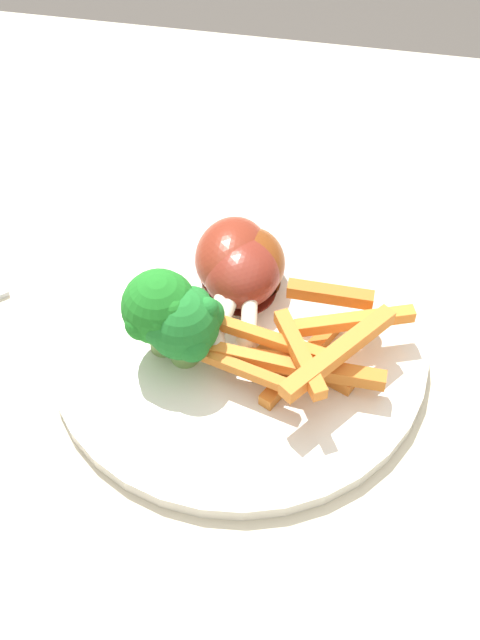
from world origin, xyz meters
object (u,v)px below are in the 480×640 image
object	(u,v)px
dining_table	(262,418)
chicken_drumstick_near	(251,268)
chicken_drumstick_far	(231,260)
broccoli_floret_front	(186,323)
broccoli_floret_middle	(159,310)
carrot_fries_pile	(307,349)
dinner_plate	(240,342)
chicken_drumstick_extra	(241,275)

from	to	relation	value
dining_table	chicken_drumstick_near	distance (m)	0.14
chicken_drumstick_near	chicken_drumstick_far	distance (m)	0.02
broccoli_floret_front	chicken_drumstick_near	size ratio (longest dim) A/B	0.55
broccoli_floret_front	dining_table	bearing A→B (deg)	21.95
broccoli_floret_middle	carrot_fries_pile	xyz separation A→B (m)	(0.11, 0.00, -0.02)
broccoli_floret_front	chicken_drumstick_near	xyz separation A→B (m)	(0.03, 0.08, -0.02)
dinner_plate	chicken_drumstick_far	world-z (taller)	chicken_drumstick_far
carrot_fries_pile	chicken_drumstick_near	xyz separation A→B (m)	(-0.05, 0.07, -0.00)
broccoli_floret_middle	carrot_fries_pile	distance (m)	0.11
dinner_plate	broccoli_floret_middle	distance (m)	0.08
broccoli_floret_middle	chicken_drumstick_extra	bearing A→B (deg)	53.79
carrot_fries_pile	chicken_drumstick_extra	distance (m)	0.09
broccoli_floret_middle	chicken_drumstick_far	distance (m)	0.09
broccoli_floret_middle	dinner_plate	bearing A→B (deg)	21.79
carrot_fries_pile	chicken_drumstick_far	world-z (taller)	chicken_drumstick_far
broccoli_floret_front	broccoli_floret_middle	bearing A→B (deg)	171.06
chicken_drumstick_near	broccoli_floret_front	bearing A→B (deg)	-113.06
broccoli_floret_middle	carrot_fries_pile	world-z (taller)	broccoli_floret_middle
dining_table	dinner_plate	world-z (taller)	dinner_plate
broccoli_floret_front	chicken_drumstick_extra	world-z (taller)	broccoli_floret_front
dining_table	chicken_drumstick_near	xyz separation A→B (m)	(-0.02, 0.06, 0.12)
dining_table	chicken_drumstick_extra	xyz separation A→B (m)	(-0.03, 0.05, 0.12)
broccoli_floret_middle	chicken_drumstick_near	size ratio (longest dim) A/B	0.62
dining_table	carrot_fries_pile	world-z (taller)	carrot_fries_pile
chicken_drumstick_far	broccoli_floret_middle	bearing A→B (deg)	-115.40
dining_table	chicken_drumstick_near	bearing A→B (deg)	109.69
dinner_plate	broccoli_floret_front	world-z (taller)	broccoli_floret_front
dining_table	chicken_drumstick_extra	world-z (taller)	chicken_drumstick_extra
dinner_plate	chicken_drumstick_far	size ratio (longest dim) A/B	2.16
broccoli_floret_front	chicken_drumstick_extra	bearing A→B (deg)	68.14
dinner_plate	chicken_drumstick_near	size ratio (longest dim) A/B	2.38
dining_table	chicken_drumstick_far	bearing A→B (deg)	121.37
dining_table	broccoli_floret_front	distance (m)	0.15
dinner_plate	chicken_drumstick_extra	world-z (taller)	chicken_drumstick_extra
chicken_drumstick_near	broccoli_floret_middle	bearing A→B (deg)	-125.46
chicken_drumstick_far	chicken_drumstick_extra	distance (m)	0.02
dining_table	chicken_drumstick_near	size ratio (longest dim) A/B	10.66
chicken_drumstick_extra	broccoli_floret_front	bearing A→B (deg)	-111.86
dinner_plate	broccoli_floret_middle	size ratio (longest dim) A/B	3.87
dinner_plate	chicken_drumstick_far	xyz separation A→B (m)	(-0.02, 0.06, 0.03)
dinner_plate	dining_table	bearing A→B (deg)	-9.86
carrot_fries_pile	chicken_drumstick_far	xyz separation A→B (m)	(-0.07, 0.08, 0.00)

